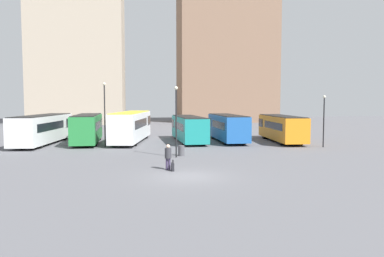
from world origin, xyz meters
The scene contains 15 objects.
ground_plane centered at (0.00, 0.00, 0.00)m, with size 160.00×160.00×0.00m, color #56565B.
building_block_left centered at (-14.60, 58.46, 14.04)m, with size 17.53×17.84×28.08m.
building_block_right centered at (16.13, 58.46, 16.32)m, with size 20.60×11.35×32.64m.
bus_0 centered at (-12.76, 19.09, 1.66)m, with size 3.91×12.22×3.04m.
bus_1 centered at (-8.27, 19.05, 1.66)m, with size 2.66×9.80×3.06m.
bus_2 centered at (-3.62, 19.84, 1.79)m, with size 4.52×12.48×3.29m.
bus_3 centered at (2.63, 19.01, 1.53)m, with size 2.86×10.33×2.81m.
bus_4 centered at (6.96, 18.82, 1.61)m, with size 2.59×10.11×2.96m.
bus_5 centered at (12.78, 17.59, 1.57)m, with size 3.26×10.59×2.88m.
traveler centered at (-0.96, 2.34, 0.99)m, with size 0.44×0.44×1.67m.
suitcase centered at (-0.71, 1.89, 0.26)m, with size 0.17×0.44×0.75m.
lamp_post_0 centered at (0.11, 7.68, 3.33)m, with size 0.28×0.28×5.65m.
lamp_post_1 centered at (14.94, 12.18, 3.01)m, with size 0.28×0.28×5.04m.
lamp_post_2 centered at (-6.09, 15.21, 3.65)m, with size 0.28×0.28×6.27m.
trash_bin centered at (0.60, 8.43, 0.42)m, with size 0.52×0.52×0.85m.
Camera 1 is at (-2.84, -21.83, 4.50)m, focal length 35.00 mm.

